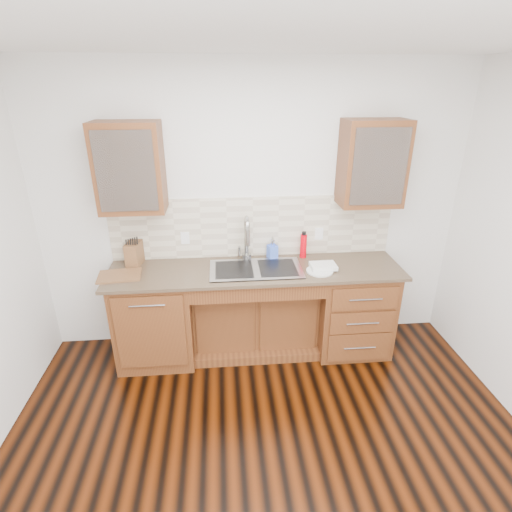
{
  "coord_description": "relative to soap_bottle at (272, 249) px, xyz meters",
  "views": [
    {
      "loc": [
        -0.3,
        -1.87,
        2.49
      ],
      "look_at": [
        0.0,
        1.4,
        1.05
      ],
      "focal_mm": 28.0,
      "sensor_mm": 36.0,
      "label": 1
    }
  ],
  "objects": [
    {
      "name": "plate",
      "position": [
        0.39,
        -0.34,
        -0.09
      ],
      "size": [
        0.32,
        0.32,
        0.01
      ],
      "primitive_type": "cylinder",
      "rotation": [
        0.0,
        0.0,
        0.41
      ],
      "color": "silver",
      "rests_on": "countertop"
    },
    {
      "name": "cup_left_a",
      "position": [
        -1.28,
        -0.08,
        0.77
      ],
      "size": [
        0.15,
        0.15,
        0.1
      ],
      "primitive_type": "imported",
      "rotation": [
        0.0,
        0.0,
        -0.15
      ],
      "color": "white",
      "rests_on": "upper_cabinet_left"
    },
    {
      "name": "base_cabinet_center",
      "position": [
        -0.18,
        -0.13,
        -0.66
      ],
      "size": [
        1.2,
        0.44,
        0.7
      ],
      "primitive_type": "cube",
      "color": "#593014",
      "rests_on": "ground"
    },
    {
      "name": "faucet",
      "position": [
        -0.25,
        -0.02,
        0.1
      ],
      "size": [
        0.04,
        0.04,
        0.4
      ],
      "primitive_type": "cylinder",
      "color": "#999993",
      "rests_on": "countertop"
    },
    {
      "name": "sink",
      "position": [
        -0.18,
        -0.25,
        -0.18
      ],
      "size": [
        0.84,
        0.46,
        0.19
      ],
      "primitive_type": "cube",
      "color": "#9E9EA5",
      "rests_on": "countertop"
    },
    {
      "name": "soap_bottle",
      "position": [
        0.0,
        0.0,
        0.0
      ],
      "size": [
        0.11,
        0.11,
        0.19
      ],
      "primitive_type": "imported",
      "rotation": [
        0.0,
        0.0,
        0.33
      ],
      "color": "#456CE8",
      "rests_on": "countertop"
    },
    {
      "name": "cup_right_b",
      "position": [
        1.0,
        -0.08,
        0.76
      ],
      "size": [
        0.12,
        0.12,
        0.09
      ],
      "primitive_type": "imported",
      "rotation": [
        0.0,
        0.0,
        -0.28
      ],
      "color": "silver",
      "rests_on": "upper_cabinet_right"
    },
    {
      "name": "backsplash",
      "position": [
        -0.18,
        0.08,
        0.2
      ],
      "size": [
        2.7,
        0.02,
        0.59
      ],
      "primitive_type": "cube",
      "color": "beige",
      "rests_on": "wall_back"
    },
    {
      "name": "countertop",
      "position": [
        -0.18,
        -0.23,
        -0.11
      ],
      "size": [
        2.7,
        0.65,
        0.03
      ],
      "primitive_type": "cube",
      "color": "#84705B",
      "rests_on": "base_cabinet_left"
    },
    {
      "name": "outlet_left",
      "position": [
        -0.83,
        0.07,
        0.11
      ],
      "size": [
        0.08,
        0.01,
        0.12
      ],
      "primitive_type": "cube",
      "color": "white",
      "rests_on": "backsplash"
    },
    {
      "name": "cup_right_a",
      "position": [
        0.73,
        -0.08,
        0.76
      ],
      "size": [
        0.14,
        0.14,
        0.09
      ],
      "primitive_type": "imported",
      "rotation": [
        0.0,
        0.0,
        0.23
      ],
      "color": "silver",
      "rests_on": "upper_cabinet_right"
    },
    {
      "name": "dish_towel",
      "position": [
        0.43,
        -0.3,
        -0.06
      ],
      "size": [
        0.24,
        0.17,
        0.04
      ],
      "primitive_type": "cube",
      "rotation": [
        0.0,
        0.0,
        0.02
      ],
      "color": "silver",
      "rests_on": "plate"
    },
    {
      "name": "filter_tap",
      "position": [
        -0.0,
        -0.01,
        0.02
      ],
      "size": [
        0.02,
        0.02,
        0.24
      ],
      "primitive_type": "cylinder",
      "color": "#999993",
      "rests_on": "countertop"
    },
    {
      "name": "outlet_right",
      "position": [
        0.47,
        0.07,
        0.11
      ],
      "size": [
        0.08,
        0.01,
        0.12
      ],
      "primitive_type": "cube",
      "color": "white",
      "rests_on": "backsplash"
    },
    {
      "name": "ground",
      "position": [
        -0.18,
        -1.66,
        -1.06
      ],
      "size": [
        4.0,
        3.5,
        0.1
      ],
      "primitive_type": "cube",
      "color": "#3A1403"
    },
    {
      "name": "base_cabinet_left",
      "position": [
        -1.13,
        -0.22,
        -0.57
      ],
      "size": [
        0.7,
        0.62,
        0.88
      ],
      "primitive_type": "cube",
      "color": "#593014",
      "rests_on": "ground"
    },
    {
      "name": "wall_back",
      "position": [
        -0.18,
        0.14,
        0.34
      ],
      "size": [
        4.0,
        0.1,
        2.7
      ],
      "primitive_type": "cube",
      "color": "white",
      "rests_on": "ground"
    },
    {
      "name": "upper_cabinet_left",
      "position": [
        -1.23,
        -0.08,
        0.82
      ],
      "size": [
        0.55,
        0.34,
        0.75
      ],
      "primitive_type": "cube",
      "color": "#593014",
      "rests_on": "wall_back"
    },
    {
      "name": "cup_left_b",
      "position": [
        -1.08,
        -0.08,
        0.76
      ],
      "size": [
        0.12,
        0.12,
        0.09
      ],
      "primitive_type": "imported",
      "rotation": [
        0.0,
        0.0,
        -0.39
      ],
      "color": "white",
      "rests_on": "upper_cabinet_left"
    },
    {
      "name": "knife_block",
      "position": [
        -1.3,
        -0.03,
        0.01
      ],
      "size": [
        0.15,
        0.21,
        0.22
      ],
      "primitive_type": "cube",
      "rotation": [
        0.0,
        0.0,
        -0.16
      ],
      "color": "#8F6C49",
      "rests_on": "countertop"
    },
    {
      "name": "water_bottle",
      "position": [
        0.3,
        -0.01,
        0.02
      ],
      "size": [
        0.07,
        0.07,
        0.23
      ],
      "primitive_type": "cylinder",
      "rotation": [
        0.0,
        0.0,
        0.05
      ],
      "color": "red",
      "rests_on": "countertop"
    },
    {
      "name": "upper_cabinet_right",
      "position": [
        0.87,
        -0.08,
        0.82
      ],
      "size": [
        0.55,
        0.34,
        0.75
      ],
      "primitive_type": "cube",
      "color": "#593014",
      "rests_on": "wall_back"
    },
    {
      "name": "cutting_board",
      "position": [
        -1.4,
        -0.28,
        -0.09
      ],
      "size": [
        0.39,
        0.29,
        0.02
      ],
      "primitive_type": "cube",
      "rotation": [
        0.0,
        0.0,
        0.1
      ],
      "color": "olive",
      "rests_on": "countertop"
    },
    {
      "name": "ceiling",
      "position": [
        -0.18,
        -1.66,
        1.74
      ],
      "size": [
        4.0,
        3.5,
        0.1
      ],
      "primitive_type": "cube",
      "color": "white",
      "rests_on": "wall_back"
    },
    {
      "name": "base_cabinet_right",
      "position": [
        0.77,
        -0.22,
        -0.57
      ],
      "size": [
        0.7,
        0.62,
        0.88
      ],
      "primitive_type": "cube",
      "color": "#593014",
      "rests_on": "ground"
    }
  ]
}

